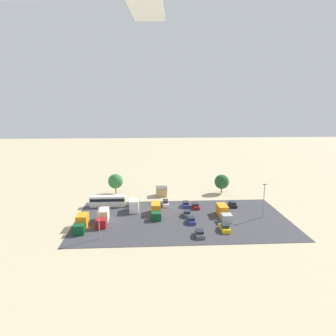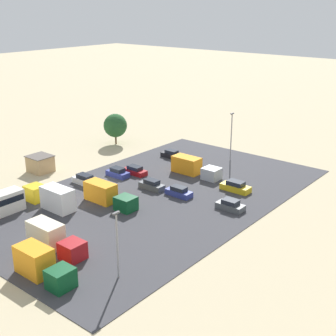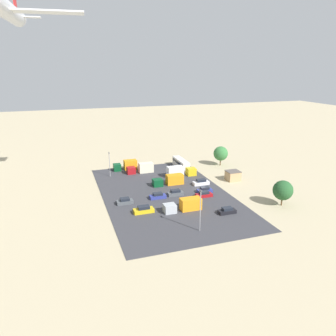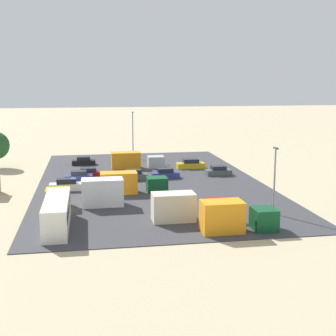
# 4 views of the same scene
# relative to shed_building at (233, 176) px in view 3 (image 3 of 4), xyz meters

# --- Properties ---
(ground_plane) EXTENTS (400.00, 400.00, 0.00)m
(ground_plane) POSITION_rel_shed_building_xyz_m (-4.44, 12.50, -1.46)
(ground_plane) COLOR tan
(parking_lot_surface) EXTENTS (55.45, 32.74, 0.08)m
(parking_lot_surface) POSITION_rel_shed_building_xyz_m (-4.44, 22.93, -1.42)
(parking_lot_surface) COLOR #38383D
(parking_lot_surface) RESTS_ON ground
(shed_building) EXTENTS (3.75, 4.02, 2.90)m
(shed_building) POSITION_rel_shed_building_xyz_m (0.00, 0.00, 0.00)
(shed_building) COLOR tan
(shed_building) RESTS_ON ground
(bus) EXTENTS (10.40, 2.47, 3.08)m
(bus) POSITION_rel_shed_building_xyz_m (16.33, 10.51, 0.28)
(bus) COLOR silver
(bus) RESTS_ON ground
(parked_car_0) EXTENTS (1.72, 4.25, 1.57)m
(parked_car_0) POSITION_rel_shed_building_xyz_m (-6.09, 20.62, -0.72)
(parked_car_0) COLOR #4C5156
(parked_car_0) RESTS_ON ground
(parked_car_1) EXTENTS (1.81, 4.41, 1.46)m
(parked_car_1) POSITION_rel_shed_building_xyz_m (-9.40, 13.84, -0.77)
(parked_car_1) COLOR maroon
(parked_car_1) RESTS_ON ground
(parked_car_2) EXTENTS (1.72, 4.18, 1.48)m
(parked_car_2) POSITION_rel_shed_building_xyz_m (-20.50, 13.04, -0.76)
(parked_car_2) COLOR black
(parked_car_2) RESTS_ON ground
(parked_car_3) EXTENTS (1.97, 4.76, 1.65)m
(parked_car_3) POSITION_rel_shed_building_xyz_m (-13.84, 31.35, -0.69)
(parked_car_3) COLOR gold
(parked_car_3) RESTS_ON ground
(parked_car_4) EXTENTS (1.74, 4.27, 1.52)m
(parked_car_4) POSITION_rel_shed_building_xyz_m (-6.60, 25.69, -0.74)
(parked_car_4) COLOR navy
(parked_car_4) RESTS_ON ground
(parked_car_5) EXTENTS (1.92, 4.07, 1.51)m
(parked_car_5) POSITION_rel_shed_building_xyz_m (-7.32, 34.49, -0.75)
(parked_car_5) COLOR #4C5156
(parked_car_5) RESTS_ON ground
(parked_car_6) EXTENTS (1.77, 4.70, 1.65)m
(parked_car_6) POSITION_rel_shed_building_xyz_m (-0.75, 10.79, -0.69)
(parked_car_6) COLOR silver
(parked_car_6) RESTS_ON ground
(parked_car_7) EXTENTS (1.86, 4.08, 1.57)m
(parked_car_7) POSITION_rel_shed_building_xyz_m (-6.67, 12.39, -0.72)
(parked_car_7) COLOR navy
(parked_car_7) RESTS_ON ground
(parked_truck_0) EXTENTS (2.47, 9.03, 2.88)m
(parked_truck_0) POSITION_rel_shed_building_xyz_m (2.28, 19.30, -0.06)
(parked_truck_0) COLOR #0C4723
(parked_truck_0) RESTS_ON ground
(parked_truck_1) EXTENTS (2.59, 7.73, 3.17)m
(parked_truck_1) POSITION_rel_shed_building_xyz_m (20.49, 28.19, 0.07)
(parked_truck_1) COLOR #0C4723
(parked_truck_1) RESTS_ON ground
(parked_truck_2) EXTENTS (2.54, 9.13, 2.84)m
(parked_truck_2) POSITION_rel_shed_building_xyz_m (-15.69, 21.75, -0.08)
(parked_truck_2) COLOR #ADB2B7
(parked_truck_2) RESTS_ON ground
(parked_truck_3) EXTENTS (2.52, 9.18, 3.32)m
(parked_truck_3) POSITION_rel_shed_building_xyz_m (8.32, 13.96, 0.14)
(parked_truck_3) COLOR gold
(parked_truck_3) RESTS_ON ground
(parked_truck_4) EXTENTS (2.48, 8.54, 3.07)m
(parked_truck_4) POSITION_rel_shed_building_xyz_m (15.90, 24.21, 0.03)
(parked_truck_4) COLOR maroon
(parked_truck_4) RESTS_ON ground
(tree_near_shed) EXTENTS (4.89, 4.89, 6.40)m
(tree_near_shed) POSITION_rel_shed_building_xyz_m (-20.51, -2.04, 2.49)
(tree_near_shed) COLOR brown
(tree_near_shed) RESTS_ON ground
(tree_apron_mid) EXTENTS (4.95, 4.95, 6.72)m
(tree_apron_mid) POSITION_rel_shed_building_xyz_m (15.31, -3.71, 2.78)
(tree_apron_mid) COLOR brown
(tree_apron_mid) RESTS_ON ground
(light_pole_lot_centre) EXTENTS (0.90, 0.28, 7.69)m
(light_pole_lot_centre) POSITION_rel_shed_building_xyz_m (15.28, 34.54, 2.89)
(light_pole_lot_centre) COLOR gray
(light_pole_lot_centre) RESTS_ON ground
(light_pole_lot_edge) EXTENTS (0.90, 0.28, 9.06)m
(light_pole_lot_edge) POSITION_rel_shed_building_xyz_m (-26.26, 22.57, 3.58)
(light_pole_lot_edge) COLOR gray
(light_pole_lot_edge) RESTS_ON ground
(airplane) EXTENTS (42.78, 35.51, 9.99)m
(airplane) POSITION_rel_shed_building_xyz_m (3.53, 57.86, 43.95)
(airplane) COLOR silver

